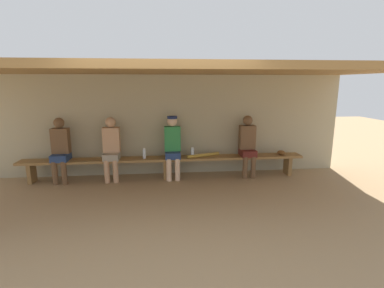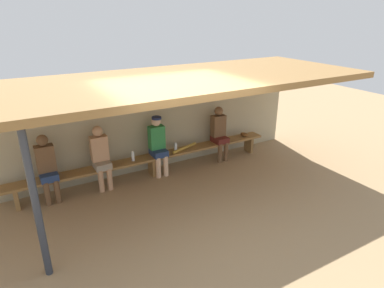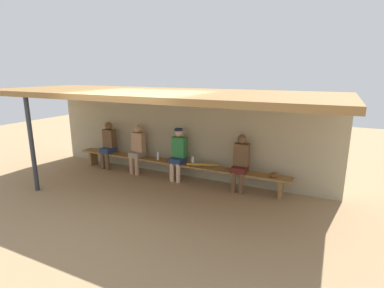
{
  "view_description": "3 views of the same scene",
  "coord_description": "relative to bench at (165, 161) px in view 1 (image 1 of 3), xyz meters",
  "views": [
    {
      "loc": [
        -0.02,
        -4.4,
        2.03
      ],
      "look_at": [
        0.55,
        1.27,
        0.81
      ],
      "focal_mm": 26.74,
      "sensor_mm": 36.0,
      "label": 1
    },
    {
      "loc": [
        -2.58,
        -4.8,
        3.46
      ],
      "look_at": [
        0.79,
        1.13,
        0.74
      ],
      "focal_mm": 31.34,
      "sensor_mm": 36.0,
      "label": 2
    },
    {
      "loc": [
        3.67,
        -4.84,
        2.73
      ],
      "look_at": [
        0.66,
        1.35,
        1.05
      ],
      "focal_mm": 27.72,
      "sensor_mm": 36.0,
      "label": 3
    }
  ],
  "objects": [
    {
      "name": "water_bottle_clear",
      "position": [
        -0.43,
        -0.02,
        0.18
      ],
      "size": [
        0.07,
        0.07,
        0.22
      ],
      "color": "silver",
      "rests_on": "bench"
    },
    {
      "name": "bench",
      "position": [
        0.0,
        0.0,
        0.0
      ],
      "size": [
        6.0,
        0.36,
        0.46
      ],
      "color": "olive",
      "rests_on": "ground"
    },
    {
      "name": "water_bottle_orange",
      "position": [
        0.59,
        -0.03,
        0.18
      ],
      "size": [
        0.07,
        0.07,
        0.22
      ],
      "color": "silver",
      "rests_on": "bench"
    },
    {
      "name": "ground_plane",
      "position": [
        0.0,
        -1.55,
        -0.39
      ],
      "size": [
        24.0,
        24.0,
        0.0
      ],
      "primitive_type": "plane",
      "color": "#9E7F59"
    },
    {
      "name": "player_in_blue",
      "position": [
        0.17,
        0.0,
        0.36
      ],
      "size": [
        0.34,
        0.42,
        1.34
      ],
      "color": "navy",
      "rests_on": "ground"
    },
    {
      "name": "player_middle",
      "position": [
        -1.11,
        0.0,
        0.34
      ],
      "size": [
        0.34,
        0.42,
        1.34
      ],
      "color": "gray",
      "rests_on": "ground"
    },
    {
      "name": "baseball_bat",
      "position": [
        0.83,
        -0.0,
        0.11
      ],
      "size": [
        0.73,
        0.31,
        0.07
      ],
      "primitive_type": "cylinder",
      "rotation": [
        0.0,
        1.57,
        0.34
      ],
      "color": "#B28C33",
      "rests_on": "bench"
    },
    {
      "name": "baseball_glove_tan",
      "position": [
        2.58,
        0.01,
        0.12
      ],
      "size": [
        0.2,
        0.26,
        0.09
      ],
      "primitive_type": "ellipsoid",
      "rotation": [
        0.0,
        0.0,
        4.56
      ],
      "color": "brown",
      "rests_on": "bench"
    },
    {
      "name": "back_wall",
      "position": [
        0.0,
        0.45,
        0.71
      ],
      "size": [
        8.0,
        0.2,
        2.2
      ],
      "primitive_type": "cube",
      "color": "tan",
      "rests_on": "ground"
    },
    {
      "name": "dugout_roof",
      "position": [
        0.0,
        -0.85,
        1.87
      ],
      "size": [
        8.0,
        2.8,
        0.12
      ],
      "primitive_type": "cube",
      "color": "olive",
      "rests_on": "back_wall"
    },
    {
      "name": "player_in_red",
      "position": [
        1.8,
        0.0,
        0.34
      ],
      "size": [
        0.34,
        0.42,
        1.34
      ],
      "color": "#591E19",
      "rests_on": "ground"
    },
    {
      "name": "player_rightmost",
      "position": [
        -2.13,
        0.0,
        0.34
      ],
      "size": [
        0.34,
        0.42,
        1.34
      ],
      "color": "navy",
      "rests_on": "ground"
    }
  ]
}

